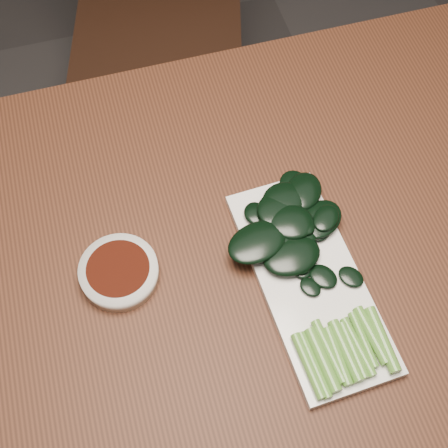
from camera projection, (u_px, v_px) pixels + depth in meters
ground at (228, 393)px, 1.55m from camera, size 6.00×6.00×0.00m
table at (231, 281)px, 0.96m from camera, size 1.40×0.80×0.75m
chair_far at (157, 8)px, 1.53m from camera, size 0.51×0.51×0.89m
sauce_bowl at (119, 272)px, 0.87m from camera, size 0.11×0.11×0.03m
serving_plate at (310, 280)px, 0.88m from camera, size 0.15×0.34×0.01m
gai_lan at (301, 254)px, 0.87m from camera, size 0.20×0.34×0.03m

